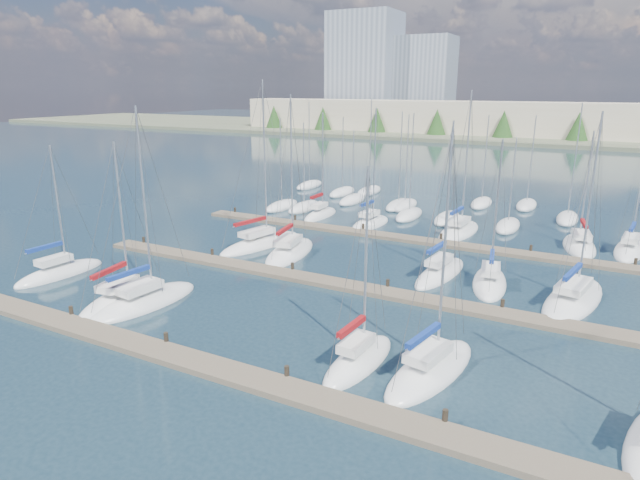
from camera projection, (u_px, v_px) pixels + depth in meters
The scene contains 21 objects.
ground at pixel (469, 188), 77.08m from camera, with size 400.00×400.00×0.00m, color #213643.
dock_near at pixel (212, 367), 27.82m from camera, with size 44.00×1.93×1.10m.
dock_mid at pixel (333, 283), 39.70m from camera, with size 44.00×1.93×1.10m.
dock_far at pixel (397, 237), 51.58m from camera, with size 44.00×1.93×1.10m.
sailboat_i at pixel (261, 243), 49.56m from camera, with size 4.73×10.02×15.54m.
sailboat_l at pixel (490, 283), 39.72m from camera, with size 3.58×7.67×11.41m.
sailboat_o at pixel (370, 223), 56.69m from camera, with size 3.07×6.95×12.87m.
sailboat_j at pixel (290, 252), 47.01m from camera, with size 4.43×8.98×14.34m.
sailboat_c at pixel (145, 301), 36.27m from camera, with size 4.00×8.62×13.84m.
sailboat_q at pixel (579, 246), 48.82m from camera, with size 3.88×7.94×11.20m.
sailboat_a at pixel (60, 273), 41.75m from camera, with size 2.72×7.47×10.79m.
sailboat_k at pixel (440, 273), 41.74m from camera, with size 3.18×8.39×12.57m.
sailboat_r at pixel (630, 250), 47.65m from camera, with size 3.32×8.38×13.41m.
sailboat_p at pixel (459, 231), 53.70m from camera, with size 3.59×8.91×14.63m.
sailboat_d at pixel (359, 361), 28.41m from camera, with size 2.57×6.79×11.25m.
sailboat_e at pixel (431, 370), 27.52m from camera, with size 4.10×8.44×12.93m.
sailboat_b at pixel (123, 298), 36.88m from camera, with size 3.75×8.57×11.54m.
sailboat_n at pixel (320, 215), 60.40m from camera, with size 2.06×6.62×12.23m.
sailboat_m at pixel (573, 299), 36.63m from camera, with size 4.83×10.22×13.46m.
distant_boats at pixel (403, 205), 65.17m from camera, with size 36.93×20.75×13.30m.
shoreline at pixel (496, 110), 157.18m from camera, with size 400.00×60.00×38.00m.
Camera 1 is at (16.60, -17.34, 14.28)m, focal length 30.00 mm.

